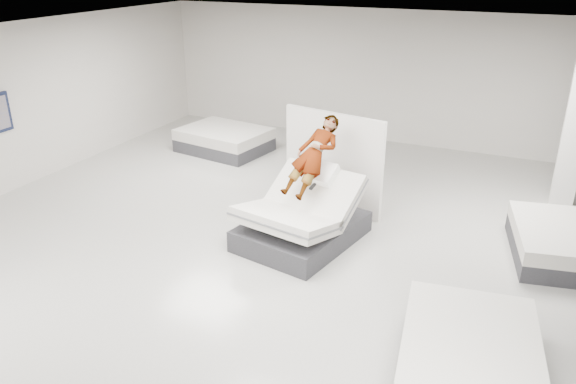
# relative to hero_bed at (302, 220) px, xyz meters

# --- Properties ---
(room) EXTENTS (14.00, 14.04, 3.20)m
(room) POSITION_rel_hero_bed_xyz_m (-0.13, -1.15, 1.22)
(room) COLOR #B3B1A9
(room) RESTS_ON ground
(hero_bed) EXTENTS (1.87, 2.27, 1.22)m
(hero_bed) POSITION_rel_hero_bed_xyz_m (0.00, 0.00, 0.00)
(hero_bed) COLOR #38383D
(hero_bed) RESTS_ON floor
(person) EXTENTS (0.80, 1.42, 1.35)m
(person) POSITION_rel_hero_bed_xyz_m (0.06, 0.31, 0.82)
(person) COLOR slate
(person) RESTS_ON hero_bed
(remote) EXTENTS (0.08, 0.15, 0.08)m
(remote) POSITION_rel_hero_bed_xyz_m (0.21, -0.08, 0.66)
(remote) COLOR black
(remote) RESTS_ON person
(divider_panel) EXTENTS (1.98, 0.49, 1.82)m
(divider_panel) POSITION_rel_hero_bed_xyz_m (-0.01, 1.44, 0.53)
(divider_panel) COLOR white
(divider_panel) RESTS_ON floor
(flat_bed_right_far) EXTENTS (1.71, 2.08, 0.51)m
(flat_bed_right_far) POSITION_rel_hero_bed_xyz_m (3.87, 1.16, -0.13)
(flat_bed_right_far) COLOR #38383D
(flat_bed_right_far) RESTS_ON floor
(flat_bed_right_near) EXTENTS (1.71, 2.12, 0.53)m
(flat_bed_right_near) POSITION_rel_hero_bed_xyz_m (2.95, -2.18, -0.12)
(flat_bed_right_near) COLOR #38383D
(flat_bed_right_near) RESTS_ON floor
(flat_bed_left_far) EXTENTS (2.19, 1.77, 0.54)m
(flat_bed_left_far) POSITION_rel_hero_bed_xyz_m (-3.51, 3.48, -0.11)
(flat_bed_left_far) COLOR #38383D
(flat_bed_left_far) RESTS_ON floor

